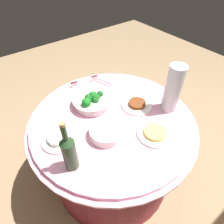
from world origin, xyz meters
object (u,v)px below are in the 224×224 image
plate_stack (106,132)px  food_plate_stir_fry (137,105)px  wine_bottle (69,152)px  label_placard_mid (94,77)px  food_plate_noodles (155,133)px  decorative_fruit_vase (173,90)px  label_placard_front (74,84)px  food_plate_rice (59,138)px  broccoli_bowl (92,101)px  serving_tongs (105,83)px

plate_stack → food_plate_stir_fry: bearing=-165.3°
wine_bottle → food_plate_stir_fry: wine_bottle is taller
food_plate_stir_fry → label_placard_mid: (0.06, -0.46, 0.02)m
food_plate_stir_fry → food_plate_noodles: (0.10, 0.27, 0.00)m
decorative_fruit_vase → plate_stack: bearing=-7.3°
plate_stack → label_placard_front: plate_stack is taller
food_plate_rice → label_placard_front: size_ratio=4.00×
food_plate_stir_fry → food_plate_rice: food_plate_rice is taller
broccoli_bowl → food_plate_noodles: bearing=108.3°
wine_bottle → food_plate_stir_fry: size_ratio=1.53×
food_plate_rice → serving_tongs: bearing=-151.3°
plate_stack → food_plate_rice: (0.25, -0.15, -0.01)m
broccoli_bowl → food_plate_stir_fry: broccoli_bowl is taller
food_plate_rice → wine_bottle: bearing=83.5°
decorative_fruit_vase → food_plate_rice: decorative_fruit_vase is taller
wine_bottle → label_placard_mid: (-0.54, -0.60, -0.10)m
decorative_fruit_vase → food_plate_noodles: (0.26, 0.11, -0.15)m
plate_stack → wine_bottle: 0.29m
wine_bottle → decorative_fruit_vase: bearing=179.5°
decorative_fruit_vase → label_placard_front: (0.41, -0.63, -0.13)m
decorative_fruit_vase → food_plate_rice: (0.75, -0.21, -0.15)m
food_plate_noodles → serving_tongs: bearing=-97.0°
broccoli_bowl → plate_stack: broccoli_bowl is taller
food_plate_stir_fry → serving_tongs: bearing=-87.2°
plate_stack → label_placard_mid: bearing=-116.7°
broccoli_bowl → food_plate_rice: bearing=23.2°
decorative_fruit_vase → serving_tongs: decorative_fruit_vase is taller
broccoli_bowl → food_plate_noodles: size_ratio=1.27×
serving_tongs → label_placard_mid: label_placard_mid is taller
food_plate_stir_fry → label_placard_mid: size_ratio=4.00×
food_plate_noodles → label_placard_mid: label_placard_mid is taller
plate_stack → wine_bottle: wine_bottle is taller
broccoli_bowl → decorative_fruit_vase: (-0.41, 0.35, 0.12)m
plate_stack → serving_tongs: (-0.32, -0.46, -0.03)m
decorative_fruit_vase → food_plate_noodles: bearing=23.8°
serving_tongs → food_plate_rice: size_ratio=0.75×
decorative_fruit_vase → food_plate_noodles: decorative_fruit_vase is taller
serving_tongs → wine_bottle: bearing=41.1°
food_plate_rice → label_placard_mid: bearing=-142.7°
wine_bottle → food_plate_stir_fry: 0.64m
wine_bottle → broccoli_bowl: bearing=-135.9°
food_plate_stir_fry → food_plate_noodles: food_plate_stir_fry is taller
decorative_fruit_vase → food_plate_rice: size_ratio=1.55×
wine_bottle → food_plate_rice: wine_bottle is taller
serving_tongs → label_placard_front: (0.23, -0.11, 0.03)m
serving_tongs → label_placard_front: 0.25m
label_placard_front → decorative_fruit_vase: bearing=122.8°
wine_bottle → food_plate_rice: size_ratio=1.53×
broccoli_bowl → label_placard_front: bearing=-91.2°
broccoli_bowl → decorative_fruit_vase: 0.56m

